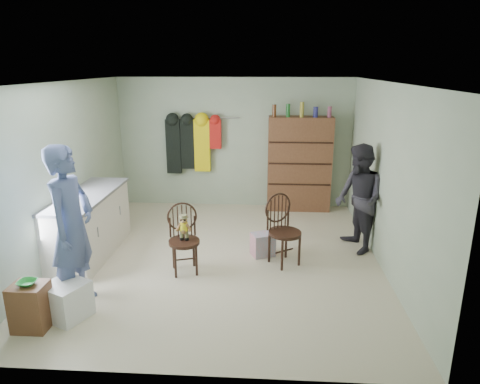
# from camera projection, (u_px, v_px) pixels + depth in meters

# --- Properties ---
(ground_plane) EXTENTS (5.00, 5.00, 0.00)m
(ground_plane) POSITION_uv_depth(u_px,v_px,m) (222.00, 257.00, 6.28)
(ground_plane) COLOR beige
(ground_plane) RESTS_ON ground
(room_walls) EXTENTS (5.00, 5.00, 5.00)m
(room_walls) POSITION_uv_depth(u_px,v_px,m) (225.00, 145.00, 6.34)
(room_walls) COLOR #ACBC9D
(room_walls) RESTS_ON ground
(counter) EXTENTS (0.64, 1.86, 0.94)m
(counter) POSITION_uv_depth(u_px,v_px,m) (90.00, 224.00, 6.26)
(counter) COLOR silver
(counter) RESTS_ON ground
(stool) EXTENTS (0.36, 0.31, 0.51)m
(stool) POSITION_uv_depth(u_px,v_px,m) (31.00, 307.00, 4.53)
(stool) COLOR brown
(stool) RESTS_ON ground
(bowl) EXTENTS (0.19, 0.19, 0.05)m
(bowl) POSITION_uv_depth(u_px,v_px,m) (27.00, 283.00, 4.45)
(bowl) COLOR green
(bowl) RESTS_ON stool
(plastic_tub) EXTENTS (0.56, 0.55, 0.41)m
(plastic_tub) POSITION_uv_depth(u_px,v_px,m) (67.00, 300.00, 4.75)
(plastic_tub) COLOR white
(plastic_tub) RESTS_ON ground
(chair_front) EXTENTS (0.52, 0.52, 0.94)m
(chair_front) POSITION_uv_depth(u_px,v_px,m) (184.00, 234.00, 5.74)
(chair_front) COLOR black
(chair_front) RESTS_ON ground
(chair_far) EXTENTS (0.62, 0.62, 1.01)m
(chair_far) POSITION_uv_depth(u_px,v_px,m) (282.00, 227.00, 5.98)
(chair_far) COLOR black
(chair_far) RESTS_ON ground
(striped_bag) EXTENTS (0.39, 0.36, 0.34)m
(striped_bag) POSITION_uv_depth(u_px,v_px,m) (263.00, 244.00, 6.32)
(striped_bag) COLOR #E5727A
(striped_bag) RESTS_ON ground
(person_left) EXTENTS (0.51, 0.73, 1.90)m
(person_left) POSITION_uv_depth(u_px,v_px,m) (72.00, 227.00, 4.84)
(person_left) COLOR #4C5B8C
(person_left) RESTS_ON ground
(person_right) EXTENTS (0.79, 0.92, 1.63)m
(person_right) POSITION_uv_depth(u_px,v_px,m) (359.00, 199.00, 6.31)
(person_right) COLOR #2D2B33
(person_right) RESTS_ON ground
(dresser) EXTENTS (1.20, 0.39, 2.07)m
(dresser) POSITION_uv_depth(u_px,v_px,m) (299.00, 164.00, 8.14)
(dresser) COLOR brown
(dresser) RESTS_ON ground
(coat_rack) EXTENTS (1.42, 0.12, 1.09)m
(coat_rack) POSITION_uv_depth(u_px,v_px,m) (192.00, 144.00, 8.25)
(coat_rack) COLOR #99999E
(coat_rack) RESTS_ON ground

